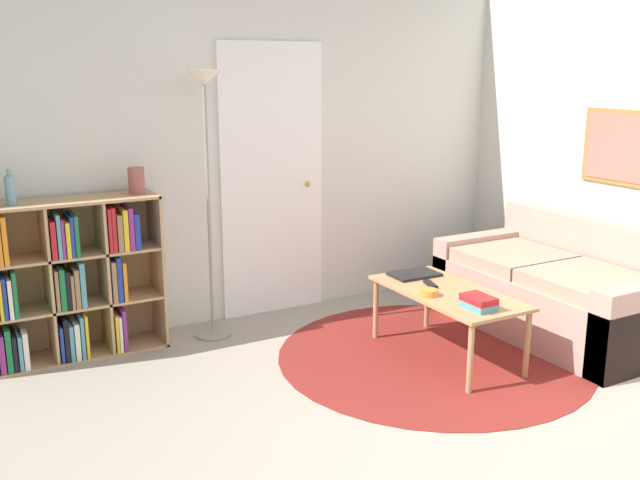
{
  "coord_description": "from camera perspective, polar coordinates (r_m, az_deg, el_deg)",
  "views": [
    {
      "loc": [
        -2.19,
        -2.14,
        1.86
      ],
      "look_at": [
        -0.19,
        1.48,
        0.85
      ],
      "focal_mm": 40.0,
      "sensor_mm": 36.0,
      "label": 1
    }
  ],
  "objects": [
    {
      "name": "ground_plane",
      "position": [
        3.58,
        14.98,
        -18.09
      ],
      "size": [
        14.0,
        14.0,
        0.0
      ],
      "primitive_type": "plane",
      "color": "gray"
    },
    {
      "name": "laptop",
      "position": [
        4.96,
        7.57,
        -2.74
      ],
      "size": [
        0.33,
        0.22,
        0.02
      ],
      "color": "black",
      "rests_on": "coffee_table"
    },
    {
      "name": "coffee_table",
      "position": [
        4.68,
        10.17,
        -4.55
      ],
      "size": [
        0.53,
        1.07,
        0.45
      ],
      "color": "#AD7F51",
      "rests_on": "ground_plane"
    },
    {
      "name": "book_stack_on_table",
      "position": [
        4.35,
        12.57,
        -4.88
      ],
      "size": [
        0.15,
        0.21,
        0.08
      ],
      "color": "teal",
      "rests_on": "coffee_table"
    },
    {
      "name": "vase_on_shelf",
      "position": [
        4.84,
        -14.48,
        4.62
      ],
      "size": [
        0.11,
        0.11,
        0.17
      ],
      "color": "#934C47",
      "rests_on": "bookshelf"
    },
    {
      "name": "bowl",
      "position": [
        4.55,
        8.69,
        -4.18
      ],
      "size": [
        0.12,
        0.12,
        0.04
      ],
      "color": "orange",
      "rests_on": "coffee_table"
    },
    {
      "name": "floor_lamp",
      "position": [
        4.83,
        -9.14,
        8.79
      ],
      "size": [
        0.25,
        0.25,
        1.84
      ],
      "color": "gray",
      "rests_on": "ground_plane"
    },
    {
      "name": "wall_right",
      "position": [
        5.55,
        22.09,
        6.96
      ],
      "size": [
        0.08,
        5.69,
        2.6
      ],
      "color": "silver",
      "rests_on": "ground_plane"
    },
    {
      "name": "remote",
      "position": [
        4.76,
        8.83,
        -3.51
      ],
      "size": [
        0.08,
        0.16,
        0.02
      ],
      "color": "black",
      "rests_on": "coffee_table"
    },
    {
      "name": "wall_back",
      "position": [
        5.35,
        -4.66,
        7.56
      ],
      "size": [
        7.17,
        0.11,
        2.6
      ],
      "color": "silver",
      "rests_on": "ground_plane"
    },
    {
      "name": "rug",
      "position": [
        4.82,
        9.03,
        -9.11
      ],
      "size": [
        2.05,
        2.05,
        0.01
      ],
      "color": "maroon",
      "rests_on": "ground_plane"
    },
    {
      "name": "couch",
      "position": [
        5.4,
        18.68,
        -4.02
      ],
      "size": [
        0.89,
        1.66,
        0.78
      ],
      "color": "tan",
      "rests_on": "ground_plane"
    },
    {
      "name": "bookshelf",
      "position": [
        4.88,
        -19.37,
        -3.06
      ],
      "size": [
        1.08,
        0.34,
        1.04
      ],
      "color": "tan",
      "rests_on": "ground_plane"
    },
    {
      "name": "bottle_middle",
      "position": [
        4.68,
        -23.54,
        3.68
      ],
      "size": [
        0.06,
        0.06,
        0.22
      ],
      "color": "#6B93A3",
      "rests_on": "bookshelf"
    }
  ]
}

